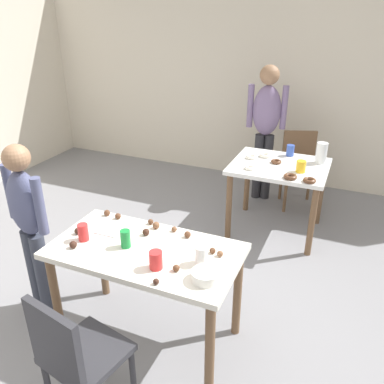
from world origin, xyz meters
TOP-DOWN VIEW (x-y plane):
  - ground_plane at (0.00, 0.00)m, footprint 6.40×6.40m
  - wall_back at (0.00, 3.20)m, footprint 6.40×0.10m
  - dining_table_near at (0.06, -0.07)m, footprint 1.25×0.67m
  - dining_table_far at (0.56, 1.78)m, footprint 0.93×0.79m
  - chair_near_table at (0.01, -0.78)m, footprint 0.47×0.47m
  - chair_far_table at (0.65, 2.53)m, footprint 0.51×0.51m
  - person_girl_near at (-0.85, -0.14)m, footprint 0.45×0.28m
  - person_adult_far at (0.23, 2.51)m, footprint 0.46×0.25m
  - mixing_bowl at (0.55, -0.22)m, footprint 0.16×0.16m
  - soda_can at (-0.06, -0.10)m, footprint 0.07×0.07m
  - fork_near at (-0.28, -0.03)m, footprint 0.17×0.02m
  - cup_near_0 at (0.46, -0.08)m, footprint 0.08×0.08m
  - cup_near_1 at (-0.37, -0.14)m, footprint 0.07×0.07m
  - cup_near_2 at (0.23, -0.23)m, footprint 0.08×0.08m
  - cake_ball_0 at (-0.46, -0.09)m, footprint 0.05×0.05m
  - cake_ball_1 at (-0.42, 0.21)m, footprint 0.05×0.05m
  - cake_ball_2 at (-0.37, -0.25)m, footprint 0.05×0.05m
  - cake_ball_3 at (0.35, -0.21)m, footprint 0.04×0.04m
  - cake_ball_4 at (-0.01, 0.08)m, footprint 0.05×0.05m
  - cake_ball_5 at (0.54, 0.04)m, footprint 0.04×0.04m
  - cake_ball_6 at (0.30, -0.37)m, footprint 0.04×0.04m
  - cake_ball_7 at (-0.32, 0.20)m, footprint 0.04×0.04m
  - cake_ball_8 at (0.14, 0.20)m, footprint 0.04×0.04m
  - cake_ball_9 at (0.26, 0.17)m, footprint 0.05×0.05m
  - cake_ball_10 at (0.01, 0.19)m, footprint 0.05×0.05m
  - cake_ball_11 at (0.49, 0.05)m, footprint 0.04×0.04m
  - cake_ball_12 at (-0.06, 0.23)m, footprint 0.04×0.04m
  - pitcher_far at (0.92, 1.98)m, footprint 0.11×0.11m
  - cup_far_0 at (0.78, 1.66)m, footprint 0.09×0.09m
  - cup_far_1 at (0.60, 2.08)m, footprint 0.08×0.08m
  - donut_far_0 at (0.72, 1.47)m, footprint 0.12×0.12m
  - donut_far_1 at (0.52, 1.80)m, footprint 0.11×0.11m
  - donut_far_2 at (0.32, 1.54)m, footprint 0.10×0.10m
  - donut_far_3 at (0.89, 1.45)m, footprint 0.12×0.12m
  - donut_far_4 at (0.25, 1.84)m, footprint 0.11×0.11m
  - donut_far_5 at (0.37, 1.94)m, footprint 0.12×0.12m

SIDE VIEW (x-z plane):
  - ground_plane at x=0.00m, z-range 0.00..0.00m
  - chair_near_table at x=0.01m, z-range 0.06..0.93m
  - chair_far_table at x=0.65m, z-range 0.06..0.93m
  - dining_table_far at x=0.56m, z-range 0.26..1.01m
  - dining_table_near at x=0.06m, z-range 0.27..1.02m
  - fork_near at x=-0.28m, z-range 0.75..0.76m
  - donut_far_2 at x=0.32m, z-range 0.75..0.78m
  - donut_far_1 at x=0.52m, z-range 0.75..0.78m
  - donut_far_4 at x=0.25m, z-range 0.75..0.78m
  - donut_far_3 at x=0.89m, z-range 0.75..0.78m
  - donut_far_5 at x=0.37m, z-range 0.75..0.78m
  - cake_ball_6 at x=0.30m, z-range 0.75..0.79m
  - donut_far_0 at x=0.72m, z-range 0.75..0.79m
  - cake_ball_8 at x=0.14m, z-range 0.75..0.79m
  - cake_ball_5 at x=0.54m, z-range 0.75..0.79m
  - cake_ball_11 at x=0.49m, z-range 0.75..0.79m
  - cake_ball_12 at x=-0.06m, z-range 0.75..0.79m
  - cake_ball_3 at x=0.35m, z-range 0.75..0.79m
  - cake_ball_7 at x=-0.32m, z-range 0.75..0.79m
  - cake_ball_9 at x=0.26m, z-range 0.75..0.80m
  - cake_ball_1 at x=-0.42m, z-range 0.75..0.80m
  - cake_ball_0 at x=-0.46m, z-range 0.75..0.80m
  - cake_ball_4 at x=-0.01m, z-range 0.75..0.80m
  - cake_ball_2 at x=-0.37m, z-range 0.75..0.80m
  - cake_ball_10 at x=0.01m, z-range 0.75..0.80m
  - mixing_bowl at x=0.55m, z-range 0.75..0.81m
  - cup_far_0 at x=0.78m, z-range 0.75..0.86m
  - person_girl_near at x=-0.85m, z-range 0.12..1.49m
  - cup_near_2 at x=0.23m, z-range 0.75..0.87m
  - cup_far_1 at x=0.60m, z-range 0.75..0.87m
  - cup_near_1 at x=-0.37m, z-range 0.75..0.87m
  - cup_near_0 at x=0.46m, z-range 0.75..0.87m
  - soda_can at x=-0.06m, z-range 0.75..0.87m
  - pitcher_far at x=0.92m, z-range 0.75..0.96m
  - person_adult_far at x=0.23m, z-range 0.17..1.77m
  - wall_back at x=0.00m, z-range 0.00..2.60m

